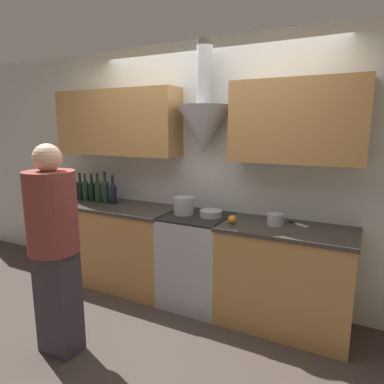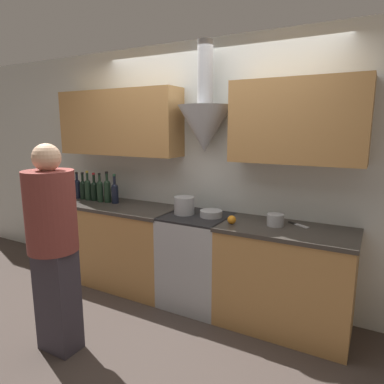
% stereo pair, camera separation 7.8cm
% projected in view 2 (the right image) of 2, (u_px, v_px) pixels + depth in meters
% --- Properties ---
extents(ground_plane, '(12.00, 12.00, 0.00)m').
position_uv_depth(ground_plane, '(181.00, 317.00, 3.22)').
color(ground_plane, '#423833').
extents(wall_back, '(8.40, 0.52, 2.60)m').
position_uv_depth(wall_back, '(203.00, 155.00, 3.48)').
color(wall_back, silver).
rests_on(wall_back, ground_plane).
extents(counter_left, '(1.53, 0.62, 0.91)m').
position_uv_depth(counter_left, '(115.00, 243.00, 3.91)').
color(counter_left, '#B27F47').
rests_on(counter_left, ground_plane).
extents(counter_right, '(1.15, 0.62, 0.91)m').
position_uv_depth(counter_right, '(284.00, 278.00, 3.00)').
color(counter_right, '#B27F47').
rests_on(counter_right, ground_plane).
extents(stove_range, '(0.62, 0.60, 0.91)m').
position_uv_depth(stove_range, '(197.00, 259.00, 3.41)').
color(stove_range, '#A8AAAF').
rests_on(stove_range, ground_plane).
extents(wine_bottle_0, '(0.08, 0.08, 0.34)m').
position_uv_depth(wine_bottle_0, '(72.00, 186.00, 4.14)').
color(wine_bottle_0, black).
rests_on(wine_bottle_0, counter_left).
extents(wine_bottle_1, '(0.07, 0.07, 0.32)m').
position_uv_depth(wine_bottle_1, '(77.00, 188.00, 4.10)').
color(wine_bottle_1, black).
rests_on(wine_bottle_1, counter_left).
extents(wine_bottle_2, '(0.08, 0.08, 0.32)m').
position_uv_depth(wine_bottle_2, '(83.00, 189.00, 4.06)').
color(wine_bottle_2, black).
rests_on(wine_bottle_2, counter_left).
extents(wine_bottle_3, '(0.07, 0.07, 0.35)m').
position_uv_depth(wine_bottle_3, '(88.00, 188.00, 4.00)').
color(wine_bottle_3, black).
rests_on(wine_bottle_3, counter_left).
extents(wine_bottle_4, '(0.08, 0.08, 0.33)m').
position_uv_depth(wine_bottle_4, '(94.00, 190.00, 3.98)').
color(wine_bottle_4, black).
rests_on(wine_bottle_4, counter_left).
extents(wine_bottle_5, '(0.07, 0.07, 0.33)m').
position_uv_depth(wine_bottle_5, '(100.00, 190.00, 3.91)').
color(wine_bottle_5, black).
rests_on(wine_bottle_5, counter_left).
extents(wine_bottle_6, '(0.08, 0.08, 0.35)m').
position_uv_depth(wine_bottle_6, '(107.00, 190.00, 3.88)').
color(wine_bottle_6, black).
rests_on(wine_bottle_6, counter_left).
extents(wine_bottle_7, '(0.08, 0.08, 0.33)m').
position_uv_depth(wine_bottle_7, '(115.00, 192.00, 3.83)').
color(wine_bottle_7, black).
rests_on(wine_bottle_7, counter_left).
extents(stock_pot, '(0.20, 0.20, 0.17)m').
position_uv_depth(stock_pot, '(184.00, 205.00, 3.37)').
color(stock_pot, '#A8AAAF').
rests_on(stock_pot, stove_range).
extents(mixing_bowl, '(0.21, 0.21, 0.06)m').
position_uv_depth(mixing_bowl, '(211.00, 214.00, 3.27)').
color(mixing_bowl, '#A8AAAF').
rests_on(mixing_bowl, stove_range).
extents(orange_fruit, '(0.08, 0.08, 0.08)m').
position_uv_depth(orange_fruit, '(232.00, 220.00, 3.03)').
color(orange_fruit, orange).
rests_on(orange_fruit, counter_right).
extents(saucepan, '(0.15, 0.15, 0.10)m').
position_uv_depth(saucepan, '(275.00, 220.00, 2.97)').
color(saucepan, '#A8AAAF').
rests_on(saucepan, counter_right).
extents(chefs_knife, '(0.20, 0.13, 0.01)m').
position_uv_depth(chefs_knife, '(298.00, 225.00, 2.99)').
color(chefs_knife, silver).
rests_on(chefs_knife, counter_right).
extents(person_foreground_left, '(0.37, 0.37, 1.64)m').
position_uv_depth(person_foreground_left, '(53.00, 242.00, 2.60)').
color(person_foreground_left, '#38333D').
rests_on(person_foreground_left, ground_plane).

